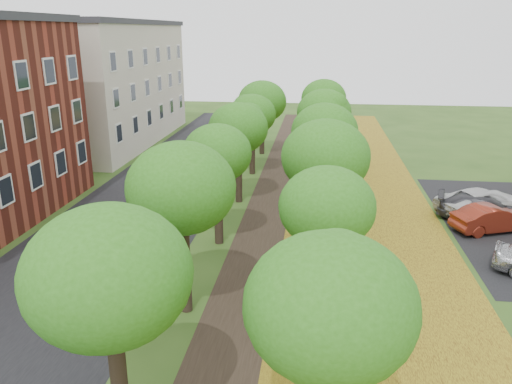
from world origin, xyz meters
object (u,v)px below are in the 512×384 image
(car_red, at_px, (492,218))
(car_grey, at_px, (484,209))
(bench, at_px, (273,291))
(car_white, at_px, (484,202))

(car_red, distance_m, car_grey, 1.44)
(bench, height_order, car_red, car_red)
(car_red, relative_size, car_white, 0.78)
(car_red, height_order, car_grey, car_grey)
(car_red, bearing_deg, car_white, -27.75)
(car_grey, bearing_deg, car_red, -165.87)
(car_grey, bearing_deg, car_white, -3.02)
(car_grey, bearing_deg, bench, 147.24)
(car_grey, xyz_separation_m, car_white, (0.27, 0.89, 0.05))
(car_white, bearing_deg, bench, 110.21)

